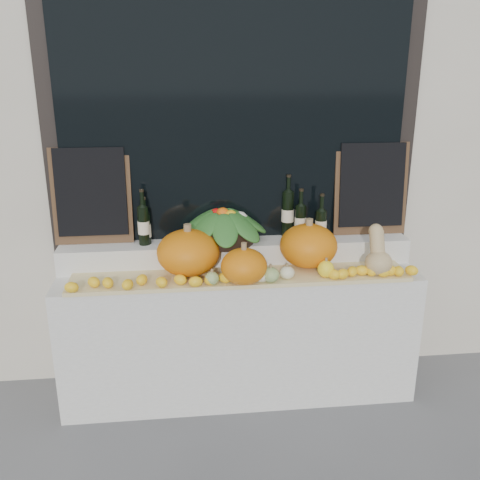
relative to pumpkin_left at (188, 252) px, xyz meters
name	(u,v)px	position (x,y,z in m)	size (l,w,h in m)	color
storefront_facade	(227,49)	(0.32, 0.79, 1.20)	(7.00, 0.94, 4.50)	beige
display_sill	(239,332)	(0.32, 0.06, -0.61)	(2.30, 0.55, 0.88)	silver
rear_tier	(236,252)	(0.32, 0.21, -0.09)	(2.30, 0.25, 0.16)	silver
straw_bedding	(241,277)	(0.32, -0.06, -0.15)	(2.10, 0.32, 0.03)	tan
pumpkin_left	(188,252)	(0.00, 0.00, 0.00)	(0.39, 0.39, 0.28)	orange
pumpkin_right	(308,246)	(0.77, 0.05, 0.00)	(0.37, 0.37, 0.28)	orange
pumpkin_center	(244,266)	(0.32, -0.18, -0.03)	(0.28, 0.28, 0.22)	orange
butternut_squash	(378,255)	(1.17, -0.12, -0.02)	(0.17, 0.22, 0.30)	tan
decorative_gourds	(267,273)	(0.47, -0.17, -0.09)	(0.80, 0.14, 0.15)	#326D20
lemon_heap	(243,277)	(0.32, -0.17, -0.11)	(2.20, 0.16, 0.06)	yellow
produce_bowl	(223,225)	(0.23, 0.20, 0.11)	(0.62, 0.62, 0.24)	black
wine_bottle_far_left	(144,225)	(-0.28, 0.21, 0.12)	(0.08, 0.08, 0.36)	black
wine_bottle_near_left	(145,228)	(-0.27, 0.22, 0.10)	(0.08, 0.08, 0.31)	black
wine_bottle_tall	(288,213)	(0.68, 0.29, 0.15)	(0.08, 0.08, 0.42)	black
wine_bottle_near_right	(300,221)	(0.75, 0.23, 0.11)	(0.08, 0.08, 0.34)	black
wine_bottle_far_right	(321,224)	(0.88, 0.18, 0.10)	(0.08, 0.08, 0.31)	black
chalkboard_left	(91,194)	(-0.60, 0.28, 0.32)	(0.50, 0.08, 0.62)	#4C331E
chalkboard_right	(371,187)	(1.24, 0.28, 0.32)	(0.50, 0.08, 0.62)	#4C331E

